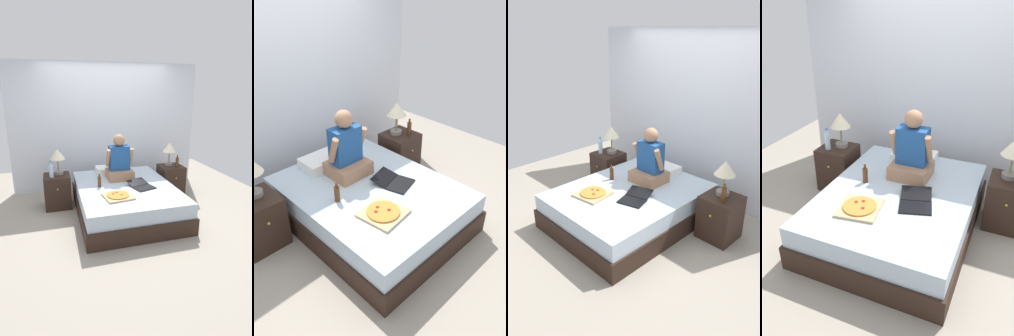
% 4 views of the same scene
% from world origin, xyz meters
% --- Properties ---
extents(ground_plane, '(5.79, 5.79, 0.00)m').
position_xyz_m(ground_plane, '(0.00, 0.00, 0.00)').
color(ground_plane, '#9E9384').
extents(wall_back, '(3.79, 0.12, 2.50)m').
position_xyz_m(wall_back, '(0.00, 1.38, 1.25)').
color(wall_back, silver).
rests_on(wall_back, ground).
extents(bed, '(1.58, 2.04, 0.48)m').
position_xyz_m(bed, '(0.00, 0.00, 0.23)').
color(bed, black).
rests_on(bed, ground).
extents(nightstand_left, '(0.44, 0.47, 0.58)m').
position_xyz_m(nightstand_left, '(-1.07, 0.54, 0.29)').
color(nightstand_left, black).
rests_on(nightstand_left, ground).
extents(lamp_on_left_nightstand, '(0.26, 0.26, 0.45)m').
position_xyz_m(lamp_on_left_nightstand, '(-1.03, 0.59, 0.90)').
color(lamp_on_left_nightstand, gray).
rests_on(lamp_on_left_nightstand, nightstand_left).
extents(water_bottle, '(0.07, 0.07, 0.28)m').
position_xyz_m(water_bottle, '(-1.15, 0.45, 0.69)').
color(water_bottle, silver).
rests_on(water_bottle, nightstand_left).
extents(nightstand_right, '(0.44, 0.47, 0.58)m').
position_xyz_m(nightstand_right, '(1.07, 0.54, 0.29)').
color(nightstand_right, black).
rests_on(nightstand_right, ground).
extents(lamp_on_right_nightstand, '(0.26, 0.26, 0.45)m').
position_xyz_m(lamp_on_right_nightstand, '(1.04, 0.59, 0.90)').
color(lamp_on_right_nightstand, gray).
rests_on(lamp_on_right_nightstand, nightstand_right).
extents(pillow, '(0.52, 0.34, 0.12)m').
position_xyz_m(pillow, '(-0.09, 0.74, 0.54)').
color(pillow, white).
rests_on(pillow, bed).
extents(person_seated, '(0.47, 0.40, 0.78)m').
position_xyz_m(person_seated, '(-0.00, 0.39, 0.76)').
color(person_seated, '#A37556').
rests_on(person_seated, bed).
extents(laptop, '(0.42, 0.49, 0.07)m').
position_xyz_m(laptop, '(0.24, -0.15, 0.50)').
color(laptop, black).
rests_on(laptop, bed).
extents(pizza_box, '(0.45, 0.45, 0.04)m').
position_xyz_m(pizza_box, '(-0.24, -0.44, 0.49)').
color(pizza_box, tan).
rests_on(pizza_box, bed).
extents(beer_bottle_on_bed, '(0.06, 0.06, 0.22)m').
position_xyz_m(beer_bottle_on_bed, '(-0.42, 0.04, 0.57)').
color(beer_bottle_on_bed, '#4C2811').
rests_on(beer_bottle_on_bed, bed).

